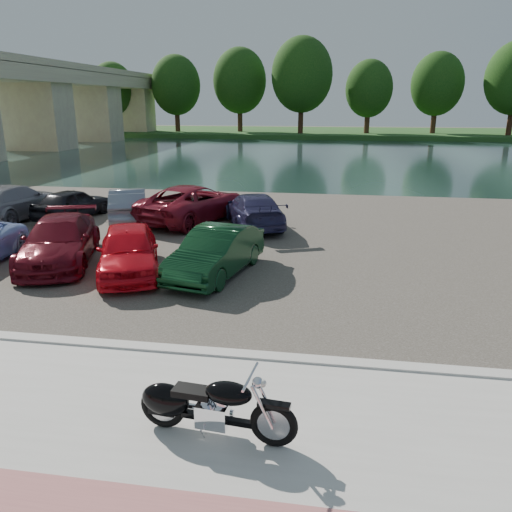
{
  "coord_description": "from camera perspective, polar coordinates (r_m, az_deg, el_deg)",
  "views": [
    {
      "loc": [
        2.12,
        -6.28,
        4.65
      ],
      "look_at": [
        0.3,
        5.09,
        1.1
      ],
      "focal_mm": 35.0,
      "sensor_mm": 36.0,
      "label": 1
    }
  ],
  "objects": [
    {
      "name": "bridge",
      "position": [
        56.08,
        -24.48,
        16.57
      ],
      "size": [
        7.0,
        56.0,
        8.55
      ],
      "color": "tan",
      "rests_on": "ground"
    },
    {
      "name": "car_7",
      "position": [
        22.76,
        -26.04,
        5.57
      ],
      "size": [
        2.31,
        5.08,
        1.44
      ],
      "primitive_type": "imported",
      "rotation": [
        0.0,
        0.0,
        3.08
      ],
      "color": "gray",
      "rests_on": "parking_lot"
    },
    {
      "name": "ground",
      "position": [
        8.09,
        -8.25,
        -18.13
      ],
      "size": [
        200.0,
        200.0,
        0.0
      ],
      "primitive_type": "plane",
      "color": "#595447",
      "rests_on": "ground"
    },
    {
      "name": "car_9",
      "position": [
        20.98,
        -14.38,
        5.74
      ],
      "size": [
        2.76,
        4.22,
        1.31
      ],
      "primitive_type": "imported",
      "rotation": [
        0.0,
        0.0,
        3.52
      ],
      "color": "slate",
      "rests_on": "parking_lot"
    },
    {
      "name": "car_11",
      "position": [
        19.32,
        -0.31,
        5.29
      ],
      "size": [
        3.31,
        4.8,
        1.29
      ],
      "primitive_type": "imported",
      "rotation": [
        0.0,
        0.0,
        3.52
      ],
      "color": "#2B2950",
      "rests_on": "parking_lot"
    },
    {
      "name": "car_5",
      "position": [
        13.82,
        -4.58,
        0.45
      ],
      "size": [
        2.18,
        4.18,
        1.31
      ],
      "primitive_type": "imported",
      "rotation": [
        0.0,
        0.0,
        -0.21
      ],
      "color": "#0E351A",
      "rests_on": "parking_lot"
    },
    {
      "name": "river",
      "position": [
        46.56,
        6.55,
        11.3
      ],
      "size": [
        120.0,
        40.0,
        0.0
      ],
      "primitive_type": "cube",
      "color": "#192E2C",
      "rests_on": "ground"
    },
    {
      "name": "far_bank",
      "position": [
        78.43,
        7.74,
        13.8
      ],
      "size": [
        120.0,
        24.0,
        0.6
      ],
      "primitive_type": "cube",
      "color": "#1D4518",
      "rests_on": "ground"
    },
    {
      "name": "car_4",
      "position": [
        14.33,
        -14.37,
        0.68
      ],
      "size": [
        2.99,
        4.32,
        1.37
      ],
      "primitive_type": "imported",
      "rotation": [
        0.0,
        0.0,
        0.38
      ],
      "color": "red",
      "rests_on": "parking_lot"
    },
    {
      "name": "car_10",
      "position": [
        20.37,
        -7.21,
        6.03
      ],
      "size": [
        4.09,
        5.79,
        1.47
      ],
      "primitive_type": "imported",
      "rotation": [
        0.0,
        0.0,
        2.79
      ],
      "color": "maroon",
      "rests_on": "parking_lot"
    },
    {
      "name": "promenade",
      "position": [
        7.31,
        -10.73,
        -22.18
      ],
      "size": [
        60.0,
        6.0,
        0.1
      ],
      "primitive_type": "cube",
      "color": "beige",
      "rests_on": "ground"
    },
    {
      "name": "car_3",
      "position": [
        15.94,
        -21.54,
        1.61
      ],
      "size": [
        3.23,
        4.98,
        1.34
      ],
      "primitive_type": "imported",
      "rotation": [
        0.0,
        0.0,
        0.32
      ],
      "color": "maroon",
      "rests_on": "parking_lot"
    },
    {
      "name": "car_8",
      "position": [
        22.04,
        -20.26,
        5.65
      ],
      "size": [
        2.2,
        3.87,
        1.24
      ],
      "primitive_type": "imported",
      "rotation": [
        0.0,
        0.0,
        2.93
      ],
      "color": "black",
      "rests_on": "parking_lot"
    },
    {
      "name": "far_trees",
      "position": [
        72.16,
        11.49,
        19.07
      ],
      "size": [
        70.25,
        10.68,
        12.52
      ],
      "color": "#3D2216",
      "rests_on": "far_bank"
    },
    {
      "name": "kerb",
      "position": [
        9.69,
        -4.75,
        -11.12
      ],
      "size": [
        60.0,
        0.3,
        0.14
      ],
      "primitive_type": "cube",
      "color": "beige",
      "rests_on": "ground"
    },
    {
      "name": "parking_lot",
      "position": [
        18.01,
        2.02,
        2.23
      ],
      "size": [
        60.0,
        18.0,
        0.04
      ],
      "primitive_type": "cube",
      "color": "#3C3830",
      "rests_on": "ground"
    },
    {
      "name": "motorcycle",
      "position": [
        7.39,
        -6.2,
        -16.58
      ],
      "size": [
        2.33,
        0.75,
        1.05
      ],
      "rotation": [
        0.0,
        0.0,
        -0.1
      ],
      "color": "black",
      "rests_on": "promenade"
    }
  ]
}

